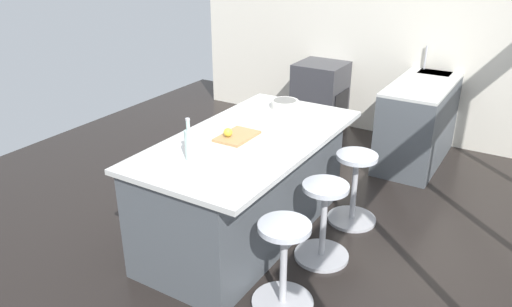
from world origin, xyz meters
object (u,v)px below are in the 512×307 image
oven_range (320,97)px  water_bottle (189,143)px  apple_yellow (228,132)px  stool_middle (323,224)px  cutting_board (237,136)px  stool_near_camera (283,268)px  kitchen_island (246,185)px  fruit_bowl (285,103)px  stool_by_window (354,190)px

oven_range → water_bottle: water_bottle is taller
apple_yellow → stool_middle: bearing=99.5°
cutting_board → oven_range: bearing=-169.8°
oven_range → stool_middle: 2.92m
stool_near_camera → water_bottle: bearing=-94.6°
kitchen_island → fruit_bowl: size_ratio=8.07×
oven_range → stool_by_window: (1.98, 1.25, -0.13)m
water_bottle → stool_by_window: bearing=146.7°
oven_range → kitchen_island: kitchen_island is taller
oven_range → stool_middle: (2.64, 1.25, -0.13)m
oven_range → fruit_bowl: (1.85, 0.46, 0.51)m
cutting_board → apple_yellow: (0.06, -0.04, 0.05)m
kitchen_island → cutting_board: (0.07, -0.04, 0.46)m
stool_by_window → stool_near_camera: 1.32m
fruit_bowl → cutting_board: bearing=1.9°
kitchen_island → stool_by_window: kitchen_island is taller
stool_near_camera → stool_middle: bearing=180.0°
kitchen_island → cutting_board: size_ratio=5.80×
stool_near_camera → water_bottle: 1.10m
water_bottle → oven_range: bearing=-172.5°
oven_range → stool_near_camera: bearing=20.7°
stool_near_camera → fruit_bowl: fruit_bowl is taller
apple_yellow → stool_by_window: bearing=134.7°
stool_middle → stool_near_camera: 0.66m
stool_middle → stool_near_camera: bearing=0.0°
stool_middle → fruit_bowl: size_ratio=2.56×
kitchen_island → stool_middle: 0.74m
kitchen_island → water_bottle: bearing=-9.7°
stool_near_camera → oven_range: bearing=-159.3°
oven_range → kitchen_island: size_ratio=0.43×
stool_by_window → water_bottle: water_bottle is taller
stool_by_window → stool_middle: same height
oven_range → fruit_bowl: 1.98m
fruit_bowl → oven_range: bearing=-166.1°
oven_range → stool_by_window: 2.34m
oven_range → apple_yellow: bearing=9.1°
oven_range → stool_middle: size_ratio=1.35×
cutting_board → water_bottle: (0.52, -0.06, 0.11)m
kitchen_island → apple_yellow: bearing=-31.3°
kitchen_island → stool_near_camera: (0.66, 0.72, -0.15)m
oven_range → cutting_board: (2.71, 0.49, 0.48)m
stool_near_camera → fruit_bowl: bearing=-151.4°
stool_by_window → stool_near_camera: size_ratio=1.00×
stool_middle → fruit_bowl: (-0.78, -0.79, 0.64)m
stool_middle → fruit_bowl: bearing=-134.9°
stool_by_window → cutting_board: 1.22m
kitchen_island → stool_middle: kitchen_island is taller
oven_range → water_bottle: size_ratio=2.85×
kitchen_island → water_bottle: size_ratio=6.68×
water_bottle → fruit_bowl: bearing=178.5°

